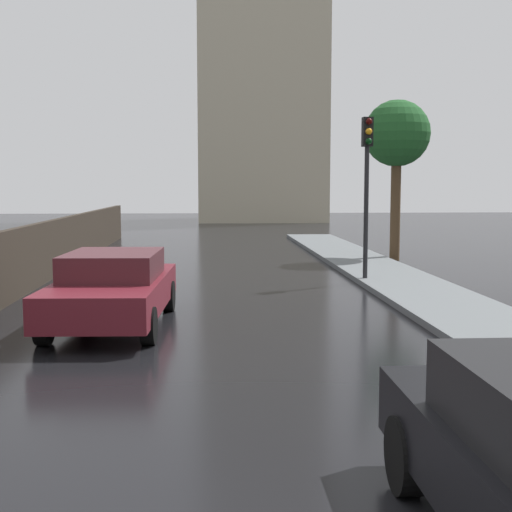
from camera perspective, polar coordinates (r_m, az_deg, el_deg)
car_maroon_near_kerb at (r=12.77m, az=-11.84°, el=-2.60°), size 2.09×4.63×1.36m
traffic_light at (r=18.07m, az=9.27°, el=7.36°), size 0.26×0.39×4.19m
street_tree_near at (r=23.96m, az=11.70°, el=9.81°), size 2.25×2.25×5.47m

